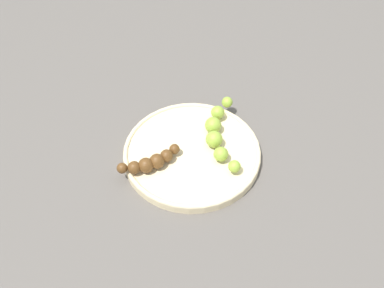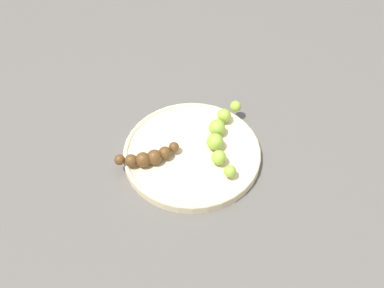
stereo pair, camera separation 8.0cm
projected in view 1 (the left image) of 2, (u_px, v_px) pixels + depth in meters
The scene contains 4 objects.
ground_plane at pixel (192, 156), 0.83m from camera, with size 2.40×2.40×0.00m, color #56514C.
fruit_bowl at pixel (192, 152), 0.82m from camera, with size 0.29×0.29×0.02m.
banana_green at pixel (218, 132), 0.83m from camera, with size 0.12×0.19×0.04m.
banana_overripe at pixel (151, 162), 0.78m from camera, with size 0.09×0.11×0.03m.
Camera 1 is at (-0.22, 0.48, 0.64)m, focal length 36.24 mm.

